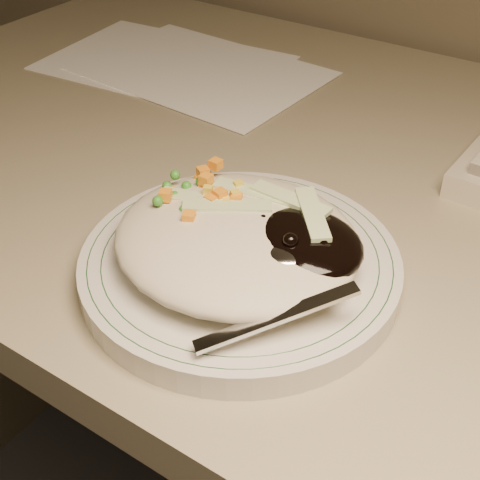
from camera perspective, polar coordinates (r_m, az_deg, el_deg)
The scene contains 5 objects.
desk at distance 0.78m, azimuth 12.79°, elevation -8.69°, with size 1.40×0.70×0.74m.
plate at distance 0.53m, azimuth 0.00°, elevation -2.25°, with size 0.25×0.25×0.02m, color silver.
plate_rim at distance 0.52m, azimuth -0.00°, elevation -1.40°, with size 0.24×0.24×0.00m.
meal at distance 0.51m, azimuth 0.35°, elevation 0.31°, with size 0.21×0.19×0.05m.
papers at distance 0.91m, azimuth -4.95°, elevation 14.53°, with size 0.37×0.24×0.00m.
Camera 1 is at (0.15, 0.85, 1.09)m, focal length 50.00 mm.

